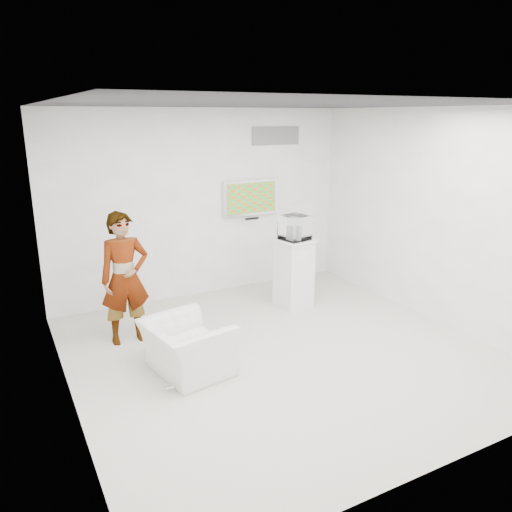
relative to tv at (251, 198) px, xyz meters
name	(u,v)px	position (x,y,z in m)	size (l,w,h in m)	color
room	(282,236)	(-0.85, -2.45, -0.05)	(5.01, 5.01, 3.00)	beige
tv	(251,198)	(0.00, 0.00, 0.00)	(1.00, 0.08, 0.60)	silver
logo_decal	(276,136)	(0.50, 0.04, 1.00)	(0.90, 0.02, 0.30)	slate
person	(125,278)	(-2.46, -1.22, -0.68)	(0.63, 0.41, 1.73)	silver
armchair	(187,347)	(-2.08, -2.39, -1.24)	(0.96, 0.84, 0.62)	silver
pedestal	(294,273)	(0.14, -1.17, -1.02)	(0.52, 0.52, 1.06)	silver
floor_uplight	(287,285)	(0.34, -0.65, -1.41)	(0.17, 0.17, 0.27)	silver
vitrine	(295,228)	(0.14, -1.17, -0.30)	(0.37, 0.37, 0.37)	silver
console	(295,232)	(0.14, -1.17, -0.37)	(0.05, 0.16, 0.22)	silver
wii_remote	(137,221)	(-2.21, -1.07, 0.01)	(0.03, 0.13, 0.03)	silver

